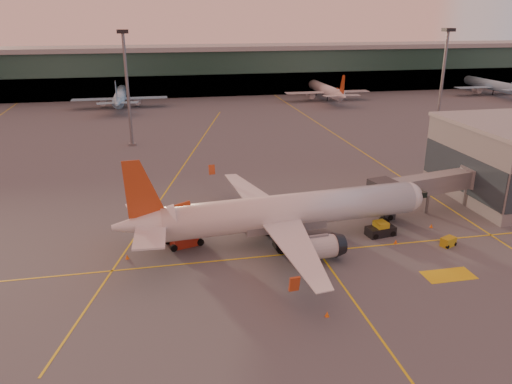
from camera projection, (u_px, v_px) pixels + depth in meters
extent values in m
plane|color=#4C4F54|center=(291.00, 274.00, 58.67)|extent=(600.00, 600.00, 0.00)
cube|color=yellow|center=(281.00, 255.00, 63.28)|extent=(80.00, 0.25, 0.01)
cube|color=yellow|center=(181.00, 169.00, 98.25)|extent=(31.30, 115.98, 0.01)
cube|color=yellow|center=(331.00, 132.00, 128.87)|extent=(0.25, 160.00, 0.01)
cube|color=yellow|center=(357.00, 306.00, 52.24)|extent=(0.25, 30.00, 0.01)
cube|color=yellow|center=(448.00, 275.00, 58.39)|extent=(6.00, 3.00, 0.01)
cube|color=#19382D|center=(191.00, 72.00, 186.85)|extent=(400.00, 18.00, 16.00)
cube|color=gray|center=(190.00, 48.00, 183.87)|extent=(400.00, 20.00, 1.60)
cube|color=black|center=(193.00, 86.00, 180.37)|extent=(400.00, 1.00, 8.00)
cube|color=slate|center=(511.00, 162.00, 81.18)|extent=(18.00, 22.00, 12.00)
cube|color=#2D3D47|center=(461.00, 172.00, 79.82)|extent=(0.30, 21.60, 6.00)
cylinder|color=slate|center=(128.00, 91.00, 111.49)|extent=(0.70, 0.70, 25.00)
cube|color=black|center=(123.00, 31.00, 107.19)|extent=(2.40, 2.40, 0.80)
cube|color=slate|center=(132.00, 144.00, 115.64)|extent=(1.60, 1.60, 0.50)
cylinder|color=slate|center=(442.00, 84.00, 122.00)|extent=(0.70, 0.70, 25.00)
cube|color=black|center=(449.00, 30.00, 117.70)|extent=(2.40, 2.40, 0.80)
cube|color=slate|center=(436.00, 133.00, 126.14)|extent=(1.60, 1.60, 0.50)
cylinder|color=silver|center=(293.00, 210.00, 65.84)|extent=(34.71, 7.38, 4.42)
sphere|color=silver|center=(407.00, 197.00, 70.46)|extent=(4.33, 4.33, 4.33)
cube|color=black|center=(415.00, 193.00, 70.61)|extent=(2.23, 3.04, 0.77)
cone|color=silver|center=(144.00, 224.00, 60.54)|extent=(7.90, 4.84, 4.20)
cube|color=silver|center=(150.00, 236.00, 57.20)|extent=(3.95, 7.32, 0.22)
cylinder|color=silver|center=(318.00, 247.00, 60.82)|extent=(4.85, 3.26, 2.88)
cylinder|color=black|center=(281.00, 245.00, 63.73)|extent=(2.12, 1.71, 1.99)
cylinder|color=black|center=(282.00, 241.00, 63.52)|extent=(0.40, 0.40, 1.22)
cube|color=silver|center=(144.00, 212.00, 64.03)|extent=(5.08, 7.76, 0.22)
cylinder|color=silver|center=(282.00, 208.00, 72.95)|extent=(4.85, 3.26, 2.88)
cylinder|color=black|center=(268.00, 227.00, 68.91)|extent=(2.12, 1.71, 1.99)
cylinder|color=black|center=(268.00, 223.00, 68.71)|extent=(0.40, 0.40, 1.22)
cube|color=slate|center=(284.00, 221.00, 65.99)|extent=(11.19, 4.47, 1.77)
cylinder|color=black|center=(384.00, 222.00, 70.72)|extent=(1.46, 1.00, 1.39)
cube|color=slate|center=(429.00, 184.00, 74.92)|extent=(17.85, 6.22, 2.70)
cube|color=#2D3035|center=(383.00, 190.00, 72.23)|extent=(4.03, 4.03, 3.00)
cube|color=#2D3035|center=(387.00, 210.00, 74.54)|extent=(1.60, 2.40, 2.40)
cylinder|color=black|center=(390.00, 218.00, 73.79)|extent=(0.80, 0.40, 0.80)
cylinder|color=black|center=(384.00, 212.00, 75.82)|extent=(0.80, 0.40, 0.80)
cylinder|color=slate|center=(427.00, 203.00, 75.94)|extent=(0.50, 0.50, 3.42)
cylinder|color=slate|center=(474.00, 177.00, 78.25)|extent=(4.40, 4.40, 3.00)
cylinder|color=slate|center=(471.00, 195.00, 79.27)|extent=(2.40, 2.40, 3.42)
cube|color=#A12717|center=(184.00, 239.00, 65.81)|extent=(3.85, 3.30, 1.54)
cube|color=silver|center=(181.00, 223.00, 64.86)|extent=(6.43, 4.17, 2.87)
cylinder|color=black|center=(174.00, 248.00, 64.07)|extent=(0.99, 0.61, 0.92)
cylinder|color=black|center=(200.00, 242.00, 65.72)|extent=(0.99, 0.61, 0.92)
cube|color=gold|center=(448.00, 242.00, 65.56)|extent=(2.29, 1.89, 1.19)
cylinder|color=black|center=(447.00, 247.00, 64.87)|extent=(0.55, 0.43, 0.50)
cylinder|color=black|center=(455.00, 244.00, 65.73)|extent=(0.55, 0.43, 0.50)
cube|color=black|center=(380.00, 231.00, 68.71)|extent=(4.15, 2.62, 1.26)
cube|color=gold|center=(381.00, 225.00, 68.42)|extent=(1.86, 2.05, 1.03)
cylinder|color=black|center=(375.00, 237.00, 67.53)|extent=(0.84, 0.46, 0.80)
cylinder|color=black|center=(393.00, 234.00, 68.42)|extent=(0.84, 0.46, 0.80)
cone|color=orange|center=(431.00, 226.00, 71.25)|extent=(0.44, 0.44, 0.56)
cube|color=orange|center=(431.00, 227.00, 71.34)|extent=(0.38, 0.38, 0.03)
cone|color=orange|center=(127.00, 257.00, 62.17)|extent=(0.48, 0.48, 0.61)
cube|color=orange|center=(127.00, 259.00, 62.27)|extent=(0.42, 0.42, 0.03)
cone|color=orange|center=(327.00, 314.00, 50.35)|extent=(0.45, 0.45, 0.57)
cube|color=orange|center=(327.00, 316.00, 50.45)|extent=(0.39, 0.39, 0.03)
cone|color=orange|center=(244.00, 193.00, 83.94)|extent=(0.50, 0.50, 0.64)
cube|color=orange|center=(244.00, 195.00, 84.04)|extent=(0.43, 0.43, 0.03)
cone|color=orange|center=(396.00, 242.00, 66.31)|extent=(0.45, 0.45, 0.57)
cube|color=orange|center=(396.00, 243.00, 66.40)|extent=(0.39, 0.39, 0.03)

